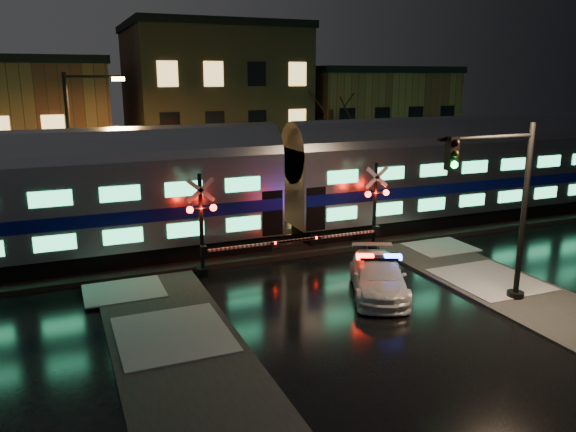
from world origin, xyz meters
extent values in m
plane|color=black|center=(0.00, 0.00, 0.00)|extent=(120.00, 120.00, 0.00)
cube|color=black|center=(0.00, 5.00, 0.12)|extent=(90.00, 4.20, 0.24)
cube|color=#2D2D2D|center=(-6.50, -6.00, 0.06)|extent=(4.00, 20.00, 0.12)
cube|color=#2D2D2D|center=(6.50, -6.00, 0.06)|extent=(4.00, 20.00, 0.12)
cube|color=brown|center=(2.00, 22.50, 5.75)|extent=(12.00, 11.00, 11.50)
cube|color=brown|center=(15.00, 22.00, 4.25)|extent=(12.00, 10.00, 8.50)
cube|color=black|center=(13.57, 5.00, 0.64)|extent=(24.00, 2.40, 0.80)
cube|color=#B7BAC1|center=(13.57, 5.00, 2.94)|extent=(25.00, 3.05, 3.80)
cube|color=navy|center=(13.57, 5.00, 2.54)|extent=(24.75, 3.09, 0.55)
cube|color=#40F59B|center=(13.57, 3.45, 1.79)|extent=(21.00, 0.05, 0.62)
cube|color=#40F59B|center=(13.57, 3.45, 3.59)|extent=(21.00, 0.05, 0.62)
cylinder|color=#B7BAC1|center=(13.57, 5.00, 4.64)|extent=(25.00, 3.05, 3.05)
imported|color=silver|center=(1.63, -2.26, 0.71)|extent=(3.85, 5.29, 1.42)
cube|color=black|center=(1.63, -2.26, 1.46)|extent=(1.50, 0.96, 0.09)
cube|color=#FF0C05|center=(1.14, -2.04, 1.50)|extent=(0.73, 0.57, 0.17)
cube|color=#1426FF|center=(2.11, -2.48, 1.50)|extent=(0.73, 0.57, 0.17)
cylinder|color=black|center=(4.23, 2.40, 0.16)|extent=(0.54, 0.54, 0.33)
cylinder|color=black|center=(4.23, 2.40, 2.17)|extent=(0.17, 0.17, 4.34)
sphere|color=#FF0C05|center=(3.74, 2.22, 2.93)|extent=(0.28, 0.28, 0.28)
sphere|color=#FF0C05|center=(4.71, 2.22, 2.93)|extent=(0.28, 0.28, 0.28)
cube|color=white|center=(1.52, 2.15, 1.14)|extent=(5.42, 0.10, 0.10)
cube|color=black|center=(4.23, 2.15, 1.14)|extent=(0.25, 0.30, 0.45)
cylinder|color=black|center=(-4.12, 2.40, 0.16)|extent=(0.55, 0.55, 0.33)
cylinder|color=black|center=(-4.12, 2.40, 2.19)|extent=(0.17, 0.17, 4.37)
sphere|color=#FF0C05|center=(-4.61, 2.22, 2.95)|extent=(0.28, 0.28, 0.28)
sphere|color=#FF0C05|center=(-3.63, 2.22, 2.95)|extent=(0.28, 0.28, 0.28)
cube|color=white|center=(-1.39, 2.15, 1.15)|extent=(5.46, 0.10, 0.10)
cube|color=black|center=(-4.12, 2.15, 1.15)|extent=(0.25, 0.30, 0.45)
cylinder|color=black|center=(6.09, -4.81, 0.17)|extent=(0.62, 0.62, 0.33)
cylinder|color=black|center=(6.09, -4.81, 3.33)|extent=(0.20, 0.20, 6.66)
cylinder|color=black|center=(4.10, -4.81, 6.22)|extent=(4.00, 0.13, 0.13)
cube|color=black|center=(2.54, -4.96, 5.77)|extent=(0.36, 0.31, 1.11)
sphere|color=#0CFF3F|center=(2.54, -5.12, 5.42)|extent=(0.24, 0.24, 0.24)
cylinder|color=black|center=(-8.75, 9.00, 4.22)|extent=(0.21, 0.21, 8.43)
cylinder|color=black|center=(-7.48, 9.00, 8.22)|extent=(2.53, 0.13, 0.13)
cube|color=orange|center=(-6.33, 9.00, 8.11)|extent=(0.58, 0.30, 0.19)
camera|label=1|loc=(-9.49, -19.81, 8.20)|focal=35.00mm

